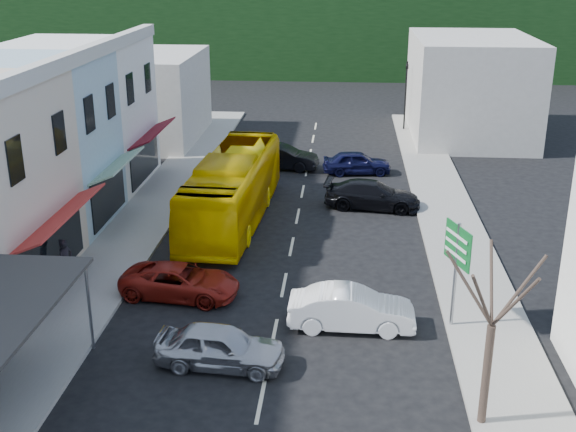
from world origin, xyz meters
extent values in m
plane|color=black|center=(0.00, 0.00, 0.00)|extent=(120.00, 120.00, 0.00)
cube|color=gray|center=(-7.50, 10.00, 0.07)|extent=(3.00, 52.00, 0.15)
cube|color=gray|center=(7.50, 10.00, 0.07)|extent=(3.00, 52.00, 0.15)
cube|color=#A72721|center=(-8.40, 3.00, 3.05)|extent=(1.30, 6.80, 0.08)
cube|color=#99B6C4|center=(-12.50, 10.00, 4.00)|extent=(7.00, 6.00, 8.00)
cube|color=#195926|center=(-8.40, 10.00, 3.05)|extent=(1.30, 5.10, 0.08)
cube|color=silver|center=(-12.50, 16.50, 4.00)|extent=(7.00, 7.00, 8.00)
cube|color=#5B0B15|center=(-8.40, 16.50, 3.05)|extent=(1.30, 5.95, 0.08)
cube|color=#B7B2A8|center=(-12.00, 27.00, 3.00)|extent=(8.00, 10.00, 6.00)
cube|color=#B7B2A8|center=(11.00, 30.00, 3.50)|extent=(8.00, 12.00, 7.00)
cube|color=black|center=(0.00, 64.00, 6.00)|extent=(80.00, 24.00, 12.00)
imported|color=#F6C600|center=(-3.12, 11.07, 1.55)|extent=(3.12, 11.72, 3.10)
imported|color=#B6B6BB|center=(-1.51, -2.13, 0.70)|extent=(4.53, 2.15, 1.40)
imported|color=white|center=(2.67, 0.73, 0.70)|extent=(4.42, 1.85, 1.40)
imported|color=maroon|center=(-3.87, 2.67, 0.70)|extent=(4.80, 2.46, 1.40)
imported|color=black|center=(3.76, 13.56, 0.70)|extent=(4.69, 2.37, 1.40)
imported|color=black|center=(3.02, 19.68, 0.70)|extent=(4.57, 2.28, 1.40)
imported|color=black|center=(-1.59, 20.37, 0.70)|extent=(4.59, 2.34, 1.40)
imported|color=black|center=(-8.50, 3.11, 1.00)|extent=(0.60, 0.71, 1.70)
camera|label=1|loc=(2.27, -21.98, 12.50)|focal=45.00mm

